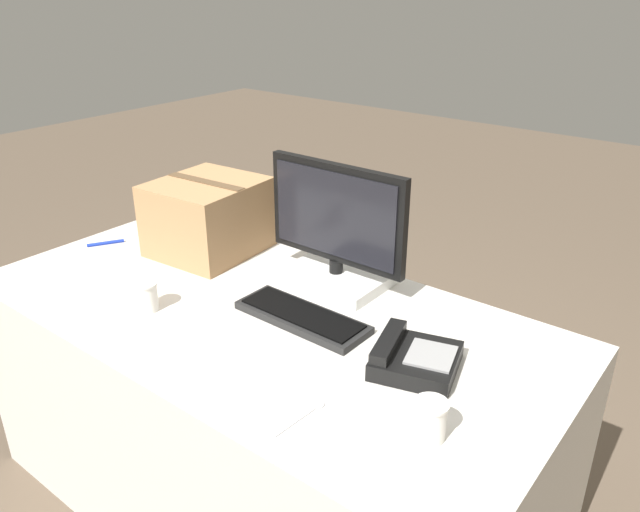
{
  "coord_description": "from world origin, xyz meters",
  "views": [
    {
      "loc": [
        1.14,
        -1.16,
        1.67
      ],
      "look_at": [
        0.11,
        0.16,
        0.91
      ],
      "focal_mm": 35.0,
      "sensor_mm": 36.0,
      "label": 1
    }
  ],
  "objects_px": {
    "paper_cup_left": "(146,296)",
    "paper_cup_right": "(430,420)",
    "desk_phone": "(413,358)",
    "monitor": "(336,238)",
    "keyboard": "(302,317)",
    "spoon": "(307,413)",
    "cardboard_box": "(208,217)",
    "pen_marker": "(106,243)"
  },
  "relations": [
    {
      "from": "paper_cup_left",
      "to": "paper_cup_right",
      "type": "xyz_separation_m",
      "value": [
        0.93,
        0.02,
        0.0
      ]
    },
    {
      "from": "desk_phone",
      "to": "paper_cup_right",
      "type": "relative_size",
      "value": 2.76
    },
    {
      "from": "monitor",
      "to": "keyboard",
      "type": "height_order",
      "value": "monitor"
    },
    {
      "from": "desk_phone",
      "to": "paper_cup_left",
      "type": "xyz_separation_m",
      "value": [
        -0.77,
        -0.23,
        0.02
      ]
    },
    {
      "from": "desk_phone",
      "to": "paper_cup_left",
      "type": "bearing_deg",
      "value": -179.6
    },
    {
      "from": "monitor",
      "to": "spoon",
      "type": "relative_size",
      "value": 3.07
    },
    {
      "from": "monitor",
      "to": "paper_cup_right",
      "type": "xyz_separation_m",
      "value": [
        0.6,
        -0.47,
        -0.11
      ]
    },
    {
      "from": "keyboard",
      "to": "paper_cup_left",
      "type": "bearing_deg",
      "value": -149.0
    },
    {
      "from": "paper_cup_right",
      "to": "cardboard_box",
      "type": "bearing_deg",
      "value": 160.48
    },
    {
      "from": "spoon",
      "to": "cardboard_box",
      "type": "height_order",
      "value": "cardboard_box"
    },
    {
      "from": "monitor",
      "to": "paper_cup_right",
      "type": "height_order",
      "value": "monitor"
    },
    {
      "from": "spoon",
      "to": "cardboard_box",
      "type": "bearing_deg",
      "value": 63.71
    },
    {
      "from": "keyboard",
      "to": "paper_cup_left",
      "type": "height_order",
      "value": "paper_cup_left"
    },
    {
      "from": "monitor",
      "to": "cardboard_box",
      "type": "relative_size",
      "value": 1.29
    },
    {
      "from": "pen_marker",
      "to": "desk_phone",
      "type": "bearing_deg",
      "value": -59.25
    },
    {
      "from": "paper_cup_left",
      "to": "keyboard",
      "type": "bearing_deg",
      "value": 30.23
    },
    {
      "from": "pen_marker",
      "to": "spoon",
      "type": "bearing_deg",
      "value": -73.66
    },
    {
      "from": "monitor",
      "to": "paper_cup_left",
      "type": "height_order",
      "value": "monitor"
    },
    {
      "from": "keyboard",
      "to": "cardboard_box",
      "type": "height_order",
      "value": "cardboard_box"
    },
    {
      "from": "cardboard_box",
      "to": "keyboard",
      "type": "bearing_deg",
      "value": -17.45
    },
    {
      "from": "paper_cup_left",
      "to": "cardboard_box",
      "type": "bearing_deg",
      "value": 113.29
    },
    {
      "from": "paper_cup_right",
      "to": "pen_marker",
      "type": "xyz_separation_m",
      "value": [
        -1.46,
        0.19,
        -0.04
      ]
    },
    {
      "from": "paper_cup_left",
      "to": "cardboard_box",
      "type": "height_order",
      "value": "cardboard_box"
    },
    {
      "from": "keyboard",
      "to": "desk_phone",
      "type": "height_order",
      "value": "desk_phone"
    },
    {
      "from": "paper_cup_right",
      "to": "cardboard_box",
      "type": "distance_m",
      "value": 1.18
    },
    {
      "from": "paper_cup_left",
      "to": "pen_marker",
      "type": "xyz_separation_m",
      "value": [
        -0.52,
        0.21,
        -0.04
      ]
    },
    {
      "from": "paper_cup_left",
      "to": "spoon",
      "type": "relative_size",
      "value": 0.56
    },
    {
      "from": "spoon",
      "to": "keyboard",
      "type": "bearing_deg",
      "value": 45.05
    },
    {
      "from": "desk_phone",
      "to": "paper_cup_right",
      "type": "distance_m",
      "value": 0.26
    },
    {
      "from": "monitor",
      "to": "cardboard_box",
      "type": "bearing_deg",
      "value": -172.09
    },
    {
      "from": "paper_cup_right",
      "to": "spoon",
      "type": "height_order",
      "value": "paper_cup_right"
    },
    {
      "from": "keyboard",
      "to": "paper_cup_left",
      "type": "relative_size",
      "value": 4.56
    },
    {
      "from": "keyboard",
      "to": "pen_marker",
      "type": "height_order",
      "value": "keyboard"
    },
    {
      "from": "keyboard",
      "to": "paper_cup_left",
      "type": "distance_m",
      "value": 0.47
    },
    {
      "from": "spoon",
      "to": "pen_marker",
      "type": "relative_size",
      "value": 1.35
    },
    {
      "from": "monitor",
      "to": "pen_marker",
      "type": "bearing_deg",
      "value": -162.08
    },
    {
      "from": "desk_phone",
      "to": "paper_cup_left",
      "type": "height_order",
      "value": "paper_cup_left"
    },
    {
      "from": "keyboard",
      "to": "desk_phone",
      "type": "bearing_deg",
      "value": -0.19
    },
    {
      "from": "keyboard",
      "to": "paper_cup_right",
      "type": "height_order",
      "value": "paper_cup_right"
    },
    {
      "from": "monitor",
      "to": "paper_cup_right",
      "type": "relative_size",
      "value": 5.41
    },
    {
      "from": "keyboard",
      "to": "paper_cup_right",
      "type": "relative_size",
      "value": 4.5
    },
    {
      "from": "paper_cup_right",
      "to": "desk_phone",
      "type": "bearing_deg",
      "value": 127.9
    }
  ]
}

